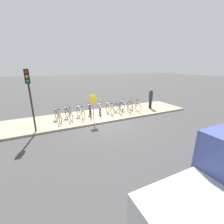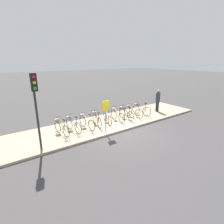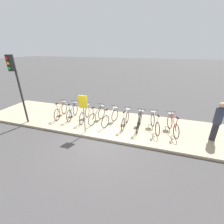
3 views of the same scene
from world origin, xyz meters
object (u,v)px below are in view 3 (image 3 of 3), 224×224
parked_bicycle_6 (140,120)px  traffic_light (15,76)px  parked_bicycle_7 (155,122)px  parked_bicycle_8 (172,124)px  parked_bicycle_3 (98,114)px  parked_bicycle_4 (111,116)px  parked_bicycle_1 (73,111)px  sign_post (83,108)px  parked_bicycle_2 (85,113)px  pedestrian (217,121)px  parked_bicycle_5 (126,118)px  parked_bicycle_0 (61,110)px

parked_bicycle_6 → traffic_light: bearing=-168.3°
parked_bicycle_7 → parked_bicycle_8: size_ratio=0.99×
parked_bicycle_3 → parked_bicycle_4: 0.80m
parked_bicycle_1 → sign_post: size_ratio=0.84×
parked_bicycle_2 → pedestrian: size_ratio=0.90×
parked_bicycle_1 → parked_bicycle_5: same height
parked_bicycle_3 → parked_bicycle_4: size_ratio=1.02×
parked_bicycle_8 → parked_bicycle_2: bearing=-179.2°
parked_bicycle_2 → parked_bicycle_5: bearing=0.0°
parked_bicycle_0 → traffic_light: traffic_light is taller
parked_bicycle_3 → parked_bicycle_6: same height
parked_bicycle_7 → sign_post: (-3.24, -1.31, 0.86)m
parked_bicycle_5 → parked_bicycle_7: bearing=1.5°
parked_bicycle_1 → parked_bicycle_4: (2.42, -0.07, 0.00)m
parked_bicycle_7 → traffic_light: bearing=-168.8°
parked_bicycle_7 → pedestrian: size_ratio=0.87×
parked_bicycle_2 → parked_bicycle_5: size_ratio=1.00×
parked_bicycle_4 → parked_bicycle_6: same height
parked_bicycle_2 → parked_bicycle_0: bearing=179.3°
parked_bicycle_5 → parked_bicycle_6: same height
pedestrian → sign_post: bearing=-168.8°
parked_bicycle_0 → traffic_light: bearing=-136.6°
parked_bicycle_3 → pedestrian: pedestrian is taller
parked_bicycle_8 → sign_post: size_ratio=0.83×
parked_bicycle_4 → pedestrian: (4.89, -0.14, 0.52)m
parked_bicycle_3 → parked_bicycle_2: bearing=-176.0°
parked_bicycle_8 → traffic_light: 8.13m
parked_bicycle_6 → parked_bicycle_8: same height
parked_bicycle_0 → parked_bicycle_7: (5.46, 0.02, 0.00)m
parked_bicycle_1 → parked_bicycle_5: (3.24, -0.09, 0.00)m
parked_bicycle_4 → pedestrian: pedestrian is taller
parked_bicycle_3 → parked_bicycle_5: same height
parked_bicycle_0 → parked_bicycle_7: size_ratio=1.03×
parked_bicycle_0 → parked_bicycle_5: size_ratio=0.99×
parked_bicycle_6 → pedestrian: size_ratio=0.90×
parked_bicycle_7 → sign_post: size_ratio=0.82×
parked_bicycle_2 → pedestrian: bearing=-1.0°
parked_bicycle_7 → parked_bicycle_4: bearing=-179.5°
parked_bicycle_7 → traffic_light: size_ratio=0.44×
pedestrian → sign_post: size_ratio=0.94×
parked_bicycle_2 → traffic_light: traffic_light is taller
parked_bicycle_2 → sign_post: size_ratio=0.85×
parked_bicycle_2 → parked_bicycle_5: 2.38m
parked_bicycle_4 → parked_bicycle_8: (3.14, 0.05, 0.00)m
parked_bicycle_0 → parked_bicycle_4: 3.17m
parked_bicycle_6 → traffic_light: (-6.13, -1.27, 2.14)m
parked_bicycle_6 → sign_post: bearing=-153.9°
sign_post → parked_bicycle_0: bearing=149.9°
parked_bicycle_0 → parked_bicycle_7: 5.46m
parked_bicycle_5 → pedestrian: (4.08, -0.11, 0.52)m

